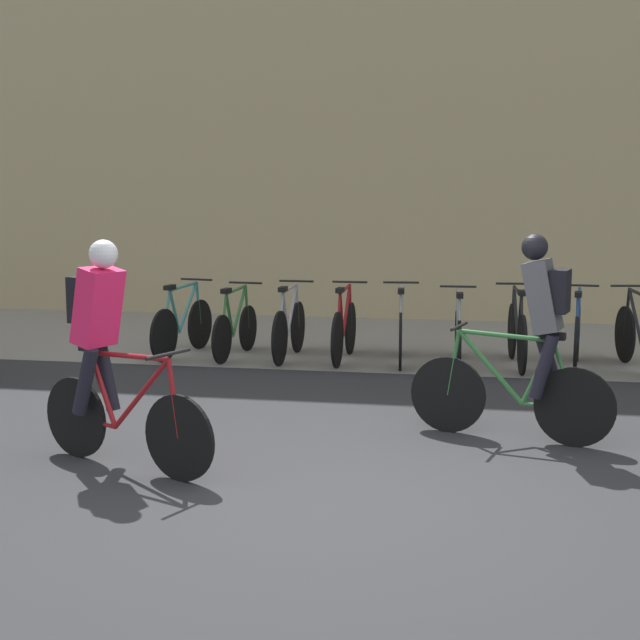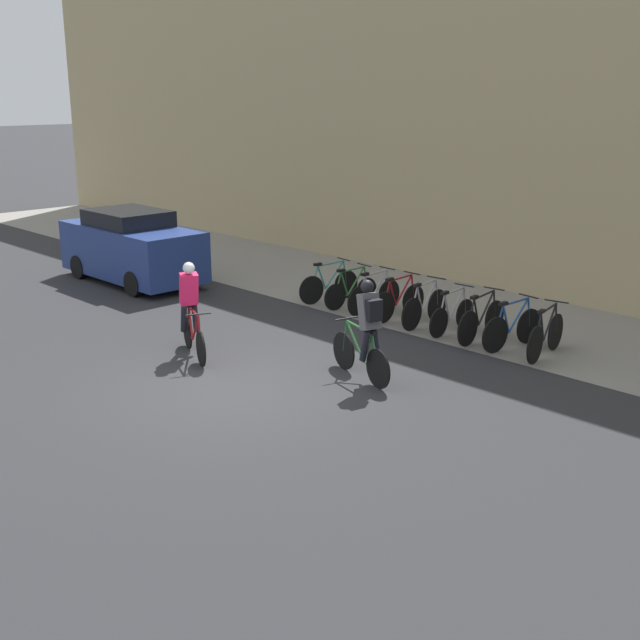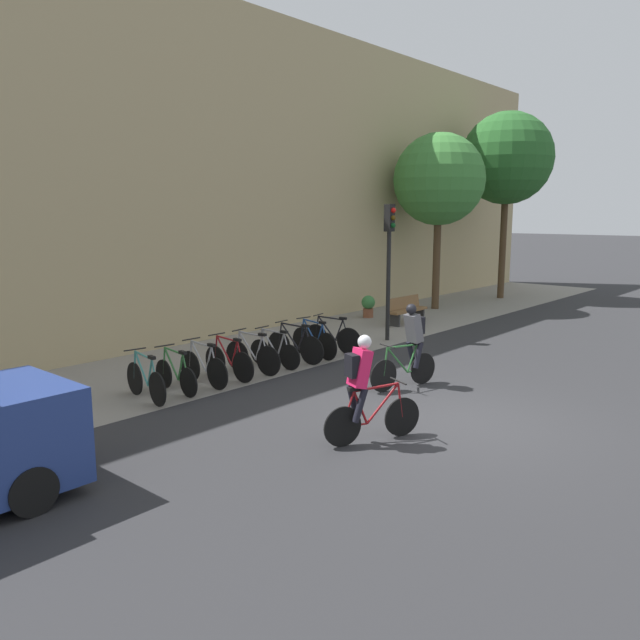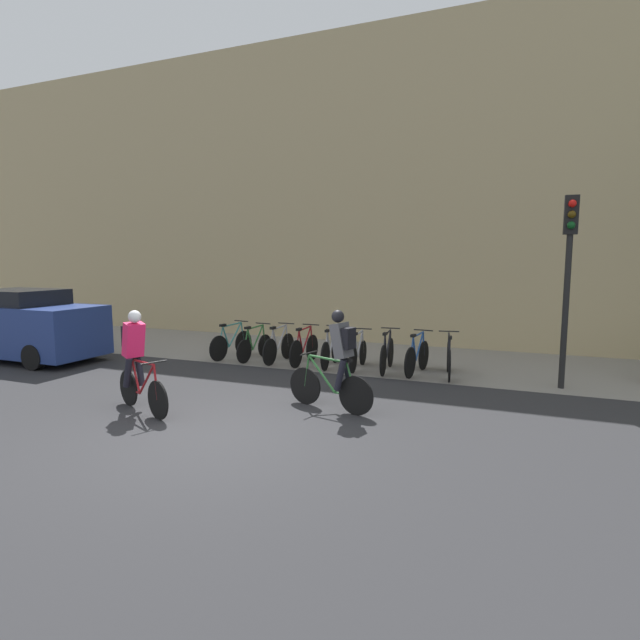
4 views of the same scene
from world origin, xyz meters
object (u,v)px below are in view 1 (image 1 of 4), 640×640
object	(u,v)px
parked_bike_5	(458,334)
parked_bike_8	(639,336)
parked_bike_0	(183,325)
parked_bike_3	(344,329)
parked_bike_6	(517,333)
parked_bike_2	(289,328)
cyclist_pink	(106,346)
parked_bike_7	(577,335)
parked_bike_4	(400,330)
parked_bike_1	(235,328)
cyclist_grey	(533,333)

from	to	relation	value
parked_bike_5	parked_bike_8	distance (m)	2.14
parked_bike_0	parked_bike_3	xyz separation A→B (m)	(2.13, 0.00, 0.00)
parked_bike_5	parked_bike_6	distance (m)	0.71
parked_bike_2	cyclist_pink	bearing A→B (deg)	-95.63
parked_bike_0	parked_bike_7	bearing A→B (deg)	0.01
parked_bike_8	parked_bike_0	bearing A→B (deg)	-180.00
parked_bike_4	parked_bike_5	xyz separation A→B (m)	(0.71, -0.00, -0.03)
cyclist_pink	parked_bike_6	distance (m)	5.69
cyclist_pink	parked_bike_1	xyz separation A→B (m)	(-0.26, 4.61, -0.57)
cyclist_grey	parked_bike_5	xyz separation A→B (m)	(-0.70, 3.36, -0.56)
cyclist_pink	parked_bike_8	bearing A→B (deg)	44.28
parked_bike_8	parked_bike_1	bearing A→B (deg)	-179.99
parked_bike_2	parked_bike_5	size ratio (longest dim) A/B	1.04
parked_bike_5	parked_bike_2	bearing A→B (deg)	179.98
cyclist_pink	parked_bike_1	bearing A→B (deg)	93.20
parked_bike_5	parked_bike_6	xyz separation A→B (m)	(0.71, 0.00, 0.03)
cyclist_pink	parked_bike_8	xyz separation A→B (m)	(4.72, 4.61, -0.53)
cyclist_grey	parked_bike_8	xyz separation A→B (m)	(1.43, 3.36, -0.53)
cyclist_grey	cyclist_pink	bearing A→B (deg)	-159.24
parked_bike_4	parked_bike_2	bearing A→B (deg)	-179.99
cyclist_pink	parked_bike_3	xyz separation A→B (m)	(1.17, 4.61, -0.54)
parked_bike_4	parked_bike_6	distance (m)	1.42
parked_bike_2	parked_bike_6	xyz separation A→B (m)	(2.85, -0.00, 0.01)
parked_bike_2	parked_bike_5	world-z (taller)	parked_bike_2
parked_bike_4	cyclist_grey	bearing A→B (deg)	-67.20
parked_bike_2	parked_bike_3	xyz separation A→B (m)	(0.71, 0.00, 0.00)
parked_bike_1	parked_bike_8	bearing A→B (deg)	0.01
parked_bike_6	parked_bike_2	bearing A→B (deg)	179.99
parked_bike_8	parked_bike_3	bearing A→B (deg)	180.00
cyclist_grey	parked_bike_2	world-z (taller)	cyclist_grey
cyclist_grey	parked_bike_5	world-z (taller)	cyclist_grey
parked_bike_1	parked_bike_7	distance (m)	4.27
parked_bike_0	parked_bike_1	xyz separation A→B (m)	(0.71, -0.00, -0.02)
cyclist_pink	parked_bike_2	world-z (taller)	cyclist_pink
parked_bike_3	parked_bike_5	world-z (taller)	parked_bike_3
parked_bike_3	parked_bike_6	distance (m)	2.14
parked_bike_5	parked_bike_1	bearing A→B (deg)	-180.00
parked_bike_0	parked_bike_5	size ratio (longest dim) A/B	1.06
parked_bike_1	parked_bike_5	size ratio (longest dim) A/B	0.99
parked_bike_3	parked_bike_4	size ratio (longest dim) A/B	0.99
parked_bike_1	parked_bike_4	world-z (taller)	parked_bike_4
parked_bike_3	parked_bike_5	xyz separation A→B (m)	(1.42, -0.00, -0.02)
cyclist_pink	parked_bike_3	distance (m)	4.78
parked_bike_7	parked_bike_6	bearing A→B (deg)	-179.97
cyclist_pink	parked_bike_5	distance (m)	5.31
parked_bike_7	parked_bike_8	bearing A→B (deg)	-0.02
parked_bike_2	parked_bike_3	distance (m)	0.71
parked_bike_5	cyclist_pink	bearing A→B (deg)	-119.34
cyclist_grey	parked_bike_3	world-z (taller)	cyclist_grey
cyclist_pink	parked_bike_3	size ratio (longest dim) A/B	1.07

